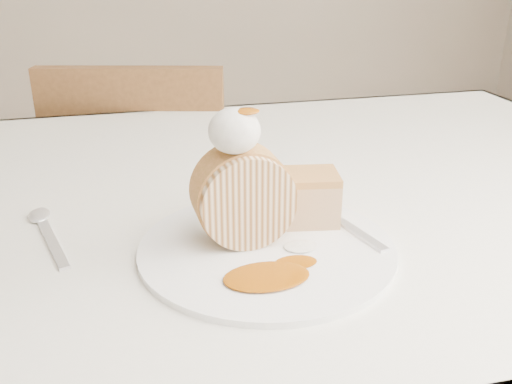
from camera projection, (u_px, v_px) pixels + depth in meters
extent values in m
cube|color=silver|center=(239.00, 199.00, 0.82)|extent=(1.40, 0.90, 0.04)
cube|color=silver|center=(197.00, 169.00, 1.27)|extent=(1.40, 0.01, 0.28)
cylinder|color=brown|center=(449.00, 253.00, 1.44)|extent=(0.06, 0.06, 0.71)
cube|color=brown|center=(156.00, 218.00, 1.51)|extent=(0.48, 0.48, 0.04)
cube|color=brown|center=(135.00, 161.00, 1.26)|extent=(0.39, 0.13, 0.41)
cylinder|color=brown|center=(226.00, 256.00, 1.75)|extent=(0.03, 0.03, 0.39)
cylinder|color=brown|center=(116.00, 256.00, 1.75)|extent=(0.03, 0.03, 0.39)
cylinder|color=brown|center=(218.00, 323.00, 1.44)|extent=(0.03, 0.03, 0.39)
cylinder|color=brown|center=(84.00, 323.00, 1.44)|extent=(0.03, 0.03, 0.39)
cylinder|color=white|center=(267.00, 248.00, 0.64)|extent=(0.33, 0.33, 0.01)
cylinder|color=beige|center=(244.00, 196.00, 0.63)|extent=(0.11, 0.06, 0.11)
cube|color=#C6834B|center=(310.00, 200.00, 0.69)|extent=(0.07, 0.07, 0.05)
ellipsoid|color=white|center=(234.00, 131.00, 0.60)|extent=(0.06, 0.06, 0.05)
ellipsoid|color=#8F4505|center=(246.00, 105.00, 0.58)|extent=(0.03, 0.02, 0.01)
cube|color=silver|center=(351.00, 228.00, 0.67)|extent=(0.06, 0.17, 0.00)
cube|color=silver|center=(53.00, 244.00, 0.65)|extent=(0.06, 0.16, 0.00)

